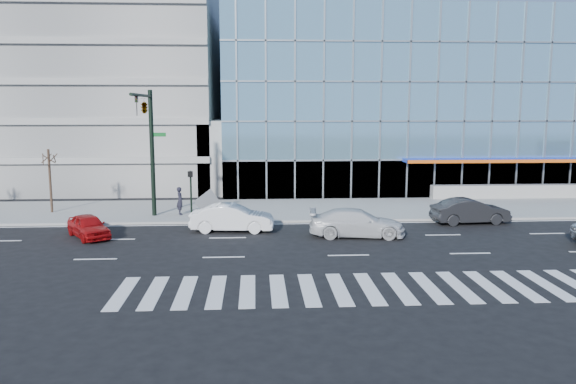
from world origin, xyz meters
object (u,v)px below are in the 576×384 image
Objects in this scene: pedestrian at (180,201)px; ped_signal_post at (191,187)px; white_suv at (357,223)px; white_sedan at (232,218)px; dark_sedan at (470,211)px; traffic_signal at (147,122)px; street_tree_near at (49,158)px; red_sedan at (88,226)px; tilted_panel at (208,203)px.

ped_signal_post is at bearing -163.66° from pedestrian.
ped_signal_post is 0.57× the size of white_suv.
white_sedan is 14.55m from dark_sedan.
traffic_signal is 8.02m from white_sedan.
dark_sedan is at bearing -9.57° from street_tree_near.
white_suv reaches higher than red_sedan.
pedestrian is (8.64, -1.34, -2.72)m from street_tree_near.
street_tree_near is 0.81× the size of white_suv.
white_suv is at bearing -21.53° from street_tree_near.
dark_sedan is 16.29m from tilted_panel.
pedestrian is (-3.55, 4.49, 0.27)m from white_sedan.
ped_signal_post is 1.54m from tilted_panel.
red_sedan is (-5.10, -4.41, -1.50)m from ped_signal_post.
street_tree_near is (-9.50, 2.56, 1.64)m from ped_signal_post.
white_suv is at bearing -27.40° from ped_signal_post.
traffic_signal reaches higher than red_sedan.
tilted_panel is at bearing 77.56° from dark_sedan.
white_sedan is 2.62× the size of pedestrian.
red_sedan is 7.06m from pedestrian.
white_suv is at bearing -99.22° from white_sedan.
ped_signal_post is 0.63× the size of white_sedan.
white_sedan is (2.69, -3.28, -1.36)m from ped_signal_post.
white_suv is (19.12, -7.54, -3.02)m from street_tree_near.
white_sedan is (12.19, -5.84, -3.00)m from street_tree_near.
pedestrian is (4.24, 5.62, 0.42)m from red_sedan.
pedestrian is at bearing 42.89° from white_sedan.
traffic_signal is 6.25m from tilted_panel.
pedestrian is (-10.47, 6.20, 0.30)m from white_suv.
ped_signal_post is 17.34m from dark_sedan.
traffic_signal reaches higher than ped_signal_post.
ped_signal_post reaches higher than white_suv.
traffic_signal is 6.15× the size of tilted_panel.
traffic_signal is 2.67× the size of ped_signal_post.
tilted_panel is at bearing -134.52° from pedestrian.
pedestrian reaches higher than white_sedan.
pedestrian is 2.11m from tilted_panel.
street_tree_near is at bearing 149.87° from tilted_panel.
traffic_signal is 1.72× the size of dark_sedan.
ped_signal_post is at bearing 43.97° from white_sedan.
ped_signal_post is 10.92m from white_suv.
pedestrian is at bearing -8.84° from street_tree_near.
tilted_panel is at bearing -12.08° from street_tree_near.
red_sedan is at bearing -122.79° from traffic_signal.
tilted_panel is at bearing 3.81° from red_sedan.
traffic_signal is 1.52× the size of white_suv.
white_suv is at bearing -139.49° from pedestrian.
tilted_panel is (1.90, -0.91, -0.00)m from pedestrian.
dark_sedan is at bearing -6.45° from ped_signal_post.
dark_sedan is at bearing -27.35° from red_sedan.
red_sedan is at bearing 93.56° from white_suv.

